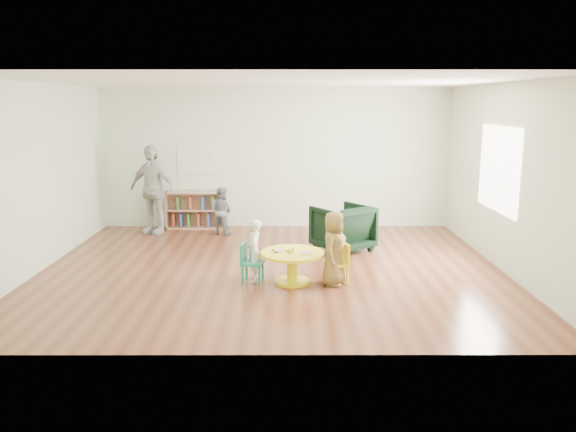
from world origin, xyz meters
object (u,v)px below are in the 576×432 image
object	(u,v)px
kid_chair_left	(250,261)
bookshelf	(196,210)
toddler	(221,211)
child_right	(334,248)
adult_caretaker	(152,189)
armchair	(343,228)
kid_chair_right	(339,262)
child_left	(254,251)
activity_table	(293,262)

from	to	relation	value
kid_chair_left	bookshelf	xyz separation A→B (m)	(-1.32, 3.49, 0.06)
kid_chair_left	toddler	size ratio (longest dim) A/B	0.61
kid_chair_left	child_right	size ratio (longest dim) A/B	0.54
toddler	adult_caretaker	world-z (taller)	adult_caretaker
armchair	child_right	xyz separation A→B (m)	(-0.30, -1.86, 0.13)
kid_chair_right	bookshelf	distance (m)	4.40
kid_chair_right	toddler	size ratio (longest dim) A/B	0.63
armchair	child_left	bearing A→B (deg)	14.87
kid_chair_right	child_left	bearing A→B (deg)	70.38
child_left	adult_caretaker	size ratio (longest dim) A/B	0.52
kid_chair_right	child_left	distance (m)	1.21
kid_chair_right	bookshelf	bearing A→B (deg)	21.56
activity_table	child_right	size ratio (longest dim) A/B	0.86
kid_chair_left	armchair	world-z (taller)	armchair
bookshelf	child_left	world-z (taller)	child_left
bookshelf	child_right	world-z (taller)	child_right
child_right	kid_chair_right	bearing A→B (deg)	-32.31
kid_chair_left	armchair	size ratio (longest dim) A/B	0.65
activity_table	toddler	bearing A→B (deg)	114.18
armchair	activity_table	bearing A→B (deg)	28.75
armchair	child_right	world-z (taller)	child_right
kid_chair_left	bookshelf	bearing A→B (deg)	-149.77
bookshelf	toddler	world-z (taller)	toddler
adult_caretaker	child_right	bearing A→B (deg)	-20.74
bookshelf	armchair	xyz separation A→B (m)	(2.80, -1.77, 0.03)
toddler	adult_caretaker	size ratio (longest dim) A/B	0.53
child_left	toddler	xyz separation A→B (m)	(-0.80, 2.90, 0.02)
child_right	adult_caretaker	distance (m)	4.54
child_left	child_right	world-z (taller)	child_right
bookshelf	child_left	distance (m)	3.72
adult_caretaker	child_left	bearing A→B (deg)	-31.06
child_left	toddler	size ratio (longest dim) A/B	0.97
kid_chair_right	adult_caretaker	bearing A→B (deg)	32.72
child_left	bookshelf	bearing A→B (deg)	-157.18
child_left	child_right	distance (m)	1.13
kid_chair_right	toddler	distance (m)	3.62
armchair	child_right	bearing A→B (deg)	45.76
bookshelf	child_right	size ratio (longest dim) A/B	1.15
activity_table	kid_chair_right	size ratio (longest dim) A/B	1.55
child_left	armchair	bearing A→B (deg)	140.81
activity_table	adult_caretaker	distance (m)	4.11
kid_chair_right	bookshelf	world-z (taller)	bookshelf
child_left	kid_chair_left	bearing A→B (deg)	-56.23
child_left	toddler	distance (m)	3.01
adult_caretaker	bookshelf	bearing A→B (deg)	55.64
bookshelf	child_right	distance (m)	4.40
activity_table	child_right	world-z (taller)	child_right
kid_chair_left	kid_chair_right	bearing A→B (deg)	96.22
bookshelf	child_left	size ratio (longest dim) A/B	1.35
kid_chair_right	child_left	world-z (taller)	child_left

